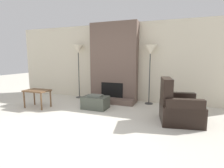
{
  "coord_description": "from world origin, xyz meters",
  "views": [
    {
      "loc": [
        2.0,
        -2.8,
        1.45
      ],
      "look_at": [
        0.0,
        2.54,
        0.6
      ],
      "focal_mm": 28.0,
      "sensor_mm": 36.0,
      "label": 1
    }
  ],
  "objects_px": {
    "side_table": "(37,93)",
    "floor_lamp_right": "(150,52)",
    "floor_lamp_left": "(78,51)",
    "ottoman": "(95,102)",
    "armchair": "(177,109)"
  },
  "relations": [
    {
      "from": "floor_lamp_right",
      "to": "ottoman",
      "type": "bearing_deg",
      "value": -142.0
    },
    {
      "from": "armchair",
      "to": "floor_lamp_right",
      "type": "xyz_separation_m",
      "value": [
        -0.84,
        1.4,
        1.33
      ]
    },
    {
      "from": "ottoman",
      "to": "side_table",
      "type": "xyz_separation_m",
      "value": [
        -1.64,
        -0.51,
        0.26
      ]
    },
    {
      "from": "side_table",
      "to": "floor_lamp_right",
      "type": "relative_size",
      "value": 0.38
    },
    {
      "from": "ottoman",
      "to": "floor_lamp_left",
      "type": "height_order",
      "value": "floor_lamp_left"
    },
    {
      "from": "armchair",
      "to": "floor_lamp_right",
      "type": "relative_size",
      "value": 0.55
    },
    {
      "from": "ottoman",
      "to": "floor_lamp_right",
      "type": "bearing_deg",
      "value": 38.0
    },
    {
      "from": "side_table",
      "to": "armchair",
      "type": "bearing_deg",
      "value": 2.62
    },
    {
      "from": "ottoman",
      "to": "floor_lamp_left",
      "type": "bearing_deg",
      "value": 137.78
    },
    {
      "from": "ottoman",
      "to": "armchair",
      "type": "xyz_separation_m",
      "value": [
        2.21,
        -0.33,
        0.12
      ]
    },
    {
      "from": "ottoman",
      "to": "armchair",
      "type": "distance_m",
      "value": 2.24
    },
    {
      "from": "side_table",
      "to": "floor_lamp_right",
      "type": "distance_m",
      "value": 3.6
    },
    {
      "from": "floor_lamp_left",
      "to": "floor_lamp_right",
      "type": "bearing_deg",
      "value": -0.0
    },
    {
      "from": "armchair",
      "to": "floor_lamp_right",
      "type": "bearing_deg",
      "value": 20.79
    },
    {
      "from": "side_table",
      "to": "floor_lamp_right",
      "type": "height_order",
      "value": "floor_lamp_right"
    }
  ]
}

